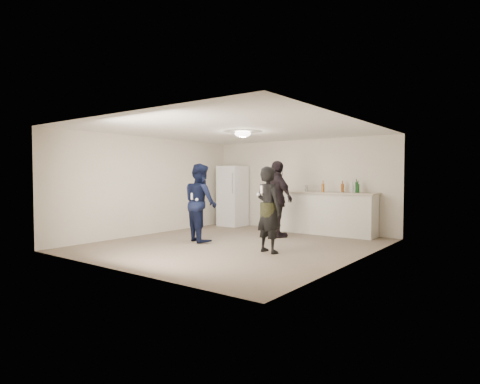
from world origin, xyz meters
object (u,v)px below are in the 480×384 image
Objects in this scene: counter at (325,214)px; fridge at (233,196)px; woman at (269,210)px; spectator at (277,199)px; shaker at (306,189)px; man at (200,202)px.

fridge reaches higher than counter.
spectator is at bearing -49.75° from woman.
woman is (0.65, -2.83, -0.33)m from shaker.
spectator reaches higher than fridge.
spectator is at bearing -120.76° from counter.
shaker is at bearing -1.80° from fridge.
woman reaches higher than counter.
man is at bearing -123.16° from counter.
fridge is at bearing -29.16° from woman.
counter is at bearing 17.99° from shaker.
spectator reaches higher than counter.
man is 2.01m from woman.
shaker is at bearing -80.94° from spectator.
spectator is (2.26, -1.12, 0.04)m from fridge.
fridge reaches higher than shaker.
man is at bearing 7.45° from woman.
man is (1.16, -2.70, -0.00)m from fridge.
counter is 3.33m from man.
counter is at bearing -99.25° from man.
shaker is 0.10× the size of woman.
shaker is at bearing -93.36° from man.
shaker reaches higher than counter.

